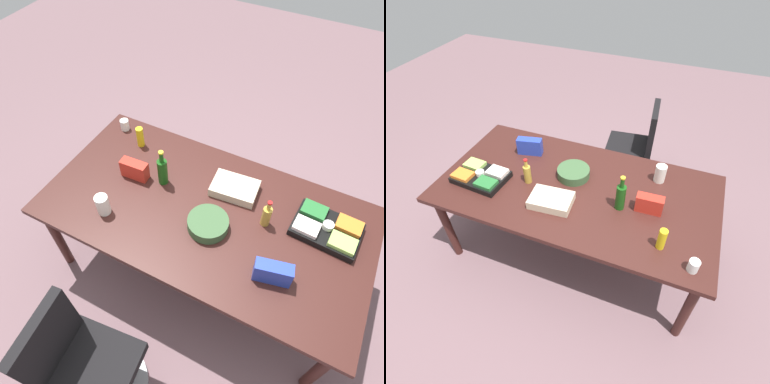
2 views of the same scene
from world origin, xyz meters
The scene contains 13 objects.
ground_plane centered at (0.00, 0.00, 0.00)m, with size 10.00×10.00×0.00m, color #77595F.
conference_table centered at (0.00, 0.00, 0.71)m, with size 2.24×1.17×0.78m.
office_chair centered at (0.22, 1.14, 0.38)m, with size 0.56×0.56×0.97m.
mayo_jar centered at (0.60, 0.33, 0.85)m, with size 0.09×0.09×0.15m, color white.
chip_bag_red centered at (0.59, -0.04, 0.85)m, with size 0.20×0.08×0.14m, color red.
veggie_tray centered at (-0.77, -0.20, 0.81)m, with size 0.44×0.33×0.09m.
chip_bag_blue centered at (-0.57, 0.27, 0.85)m, with size 0.22×0.08×0.15m, color #2840B6.
salad_bowl centered at (-0.08, 0.12, 0.82)m, with size 0.27×0.27×0.08m, color #3B5C37.
paper_cup centered at (0.96, -0.44, 0.82)m, with size 0.07×0.07×0.09m, color white.
sheet_cake centered at (-0.11, -0.24, 0.81)m, with size 0.32×0.22×0.07m, color beige.
dressing_bottle centered at (-0.40, -0.08, 0.86)m, with size 0.07×0.07×0.23m.
wine_bottle centered at (0.38, -0.09, 0.89)m, with size 0.07×0.07×0.30m.
mustard_bottle centered at (0.74, -0.34, 0.86)m, with size 0.06×0.06×0.17m, color yellow.
Camera 2 is at (0.69, -1.70, 2.48)m, focal length 28.94 mm.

